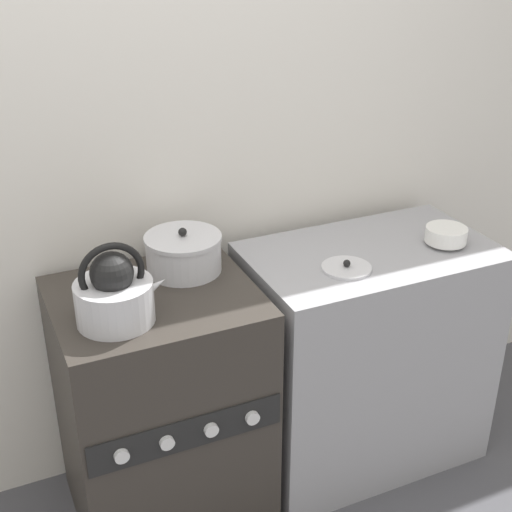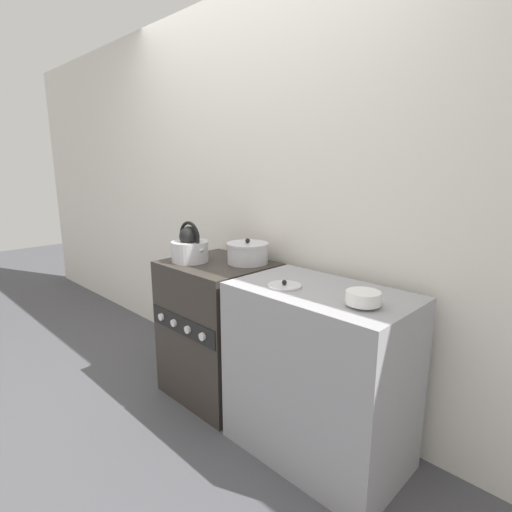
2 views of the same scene
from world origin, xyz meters
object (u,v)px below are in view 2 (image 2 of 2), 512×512
object	(u,v)px
kettle	(190,247)
enamel_bowl	(363,298)
cooking_pot	(248,253)
loose_pot_lid	(284,285)
stove	(219,329)

from	to	relation	value
kettle	enamel_bowl	size ratio (longest dim) A/B	1.92
cooking_pot	enamel_bowl	world-z (taller)	cooking_pot
kettle	loose_pot_lid	size ratio (longest dim) A/B	1.68
cooking_pot	loose_pot_lid	xyz separation A→B (m)	(0.48, -0.22, -0.05)
enamel_bowl	stove	bearing A→B (deg)	175.58
stove	enamel_bowl	xyz separation A→B (m)	(1.04, -0.08, 0.48)
stove	cooking_pot	size ratio (longest dim) A/B	3.46
loose_pot_lid	stove	bearing A→B (deg)	170.86
kettle	enamel_bowl	xyz separation A→B (m)	(1.18, 0.02, -0.05)
enamel_bowl	loose_pot_lid	bearing A→B (deg)	-177.17
stove	kettle	world-z (taller)	kettle
stove	enamel_bowl	distance (m)	1.14
cooking_pot	enamel_bowl	xyz separation A→B (m)	(0.90, -0.20, -0.02)
kettle	enamel_bowl	distance (m)	1.18
loose_pot_lid	cooking_pot	bearing A→B (deg)	155.38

